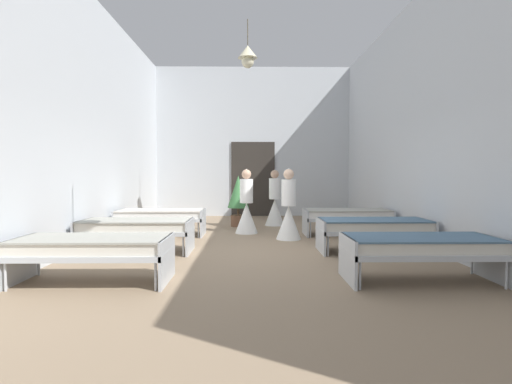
% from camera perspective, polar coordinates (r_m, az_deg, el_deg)
% --- Properties ---
extents(ground_plane, '(6.84, 12.54, 0.10)m').
position_cam_1_polar(ground_plane, '(6.96, -0.07, -9.10)').
color(ground_plane, '#8C755B').
extents(room_shell, '(6.64, 12.14, 4.81)m').
position_cam_1_polar(room_shell, '(8.23, -0.20, 9.88)').
color(room_shell, silver).
rests_on(room_shell, ground).
extents(bed_left_row_0, '(1.90, 0.84, 0.57)m').
position_cam_1_polar(bed_left_row_0, '(5.38, -22.59, -7.50)').
color(bed_left_row_0, '#B7BCC1').
rests_on(bed_left_row_0, ground).
extents(bed_right_row_0, '(1.90, 0.84, 0.57)m').
position_cam_1_polar(bed_right_row_0, '(5.45, 22.73, -7.37)').
color(bed_right_row_0, '#B7BCC1').
rests_on(bed_right_row_0, ground).
extents(bed_left_row_1, '(1.90, 0.84, 0.57)m').
position_cam_1_polar(bed_left_row_1, '(7.16, -16.93, -4.93)').
color(bed_left_row_1, '#B7BCC1').
rests_on(bed_left_row_1, ground).
extents(bed_right_row_1, '(1.90, 0.84, 0.57)m').
position_cam_1_polar(bed_right_row_1, '(7.21, 16.66, -4.87)').
color(bed_right_row_1, '#B7BCC1').
rests_on(bed_right_row_1, ground).
extents(bed_left_row_2, '(1.90, 0.84, 0.57)m').
position_cam_1_polar(bed_left_row_2, '(8.99, -13.57, -3.37)').
color(bed_left_row_2, '#B7BCC1').
rests_on(bed_left_row_2, ground).
extents(bed_right_row_2, '(1.90, 0.84, 0.57)m').
position_cam_1_polar(bed_right_row_2, '(9.03, 13.03, -3.33)').
color(bed_right_row_2, '#B7BCC1').
rests_on(bed_right_row_2, ground).
extents(nurse_near_aisle, '(0.52, 0.52, 1.49)m').
position_cam_1_polar(nurse_near_aisle, '(8.25, 4.74, -3.20)').
color(nurse_near_aisle, white).
rests_on(nurse_near_aisle, ground).
extents(nurse_mid_aisle, '(0.52, 0.52, 1.49)m').
position_cam_1_polar(nurse_mid_aisle, '(10.45, 2.72, -1.97)').
color(nurse_mid_aisle, white).
rests_on(nurse_mid_aisle, ground).
extents(nurse_far_aisle, '(0.52, 0.52, 1.49)m').
position_cam_1_polar(nurse_far_aisle, '(9.08, -1.39, -2.66)').
color(nurse_far_aisle, white).
rests_on(nurse_far_aisle, ground).
extents(potted_plant, '(0.56, 0.56, 1.32)m').
position_cam_1_polar(potted_plant, '(10.26, -2.59, -0.57)').
color(potted_plant, brown).
rests_on(potted_plant, ground).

